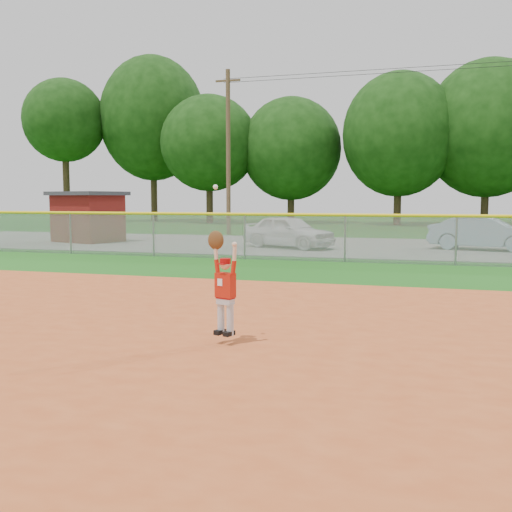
{
  "coord_description": "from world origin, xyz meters",
  "views": [
    {
      "loc": [
        2.29,
        -8.09,
        2.02
      ],
      "look_at": [
        -0.23,
        0.64,
        1.1
      ],
      "focal_mm": 40.0,
      "sensor_mm": 36.0,
      "label": 1
    }
  ],
  "objects": [
    {
      "name": "car_blue",
      "position": [
        4.66,
        15.46,
        0.7
      ],
      "size": [
        4.27,
        2.37,
        1.33
      ],
      "primitive_type": "imported",
      "rotation": [
        0.0,
        0.0,
        1.32
      ],
      "color": "#7CA0B9",
      "rests_on": "parking_strip"
    },
    {
      "name": "car_white_a",
      "position": [
        -2.83,
        14.37,
        0.69
      ],
      "size": [
        4.18,
        2.98,
        1.32
      ],
      "primitive_type": "imported",
      "rotation": [
        0.0,
        0.0,
        1.16
      ],
      "color": "white",
      "rests_on": "parking_strip"
    },
    {
      "name": "clay_infield",
      "position": [
        0.0,
        -3.0,
        0.02
      ],
      "size": [
        24.0,
        16.0,
        0.04
      ],
      "primitive_type": "cube",
      "color": "#B34A20",
      "rests_on": "ground"
    },
    {
      "name": "parking_strip",
      "position": [
        0.0,
        16.0,
        0.01
      ],
      "size": [
        44.0,
        10.0,
        0.03
      ],
      "primitive_type": "cube",
      "color": "slate",
      "rests_on": "ground"
    },
    {
      "name": "tree_line",
      "position": [
        0.96,
        37.9,
        7.53
      ],
      "size": [
        62.37,
        13.0,
        14.43
      ],
      "color": "#422D1C",
      "rests_on": "ground"
    },
    {
      "name": "utility_shed",
      "position": [
        -12.46,
        15.02,
        1.19
      ],
      "size": [
        3.7,
        3.25,
        2.33
      ],
      "color": "#560F0C",
      "rests_on": "ground"
    },
    {
      "name": "ground",
      "position": [
        0.0,
        0.0,
        0.0
      ],
      "size": [
        120.0,
        120.0,
        0.0
      ],
      "primitive_type": "plane",
      "color": "#175312",
      "rests_on": "ground"
    },
    {
      "name": "ballplayer",
      "position": [
        -0.26,
        -0.85,
        0.87
      ],
      "size": [
        0.47,
        0.28,
        2.04
      ],
      "color": "silver",
      "rests_on": "ground"
    },
    {
      "name": "outfield_fence",
      "position": [
        0.0,
        10.0,
        0.88
      ],
      "size": [
        40.06,
        0.1,
        1.55
      ],
      "color": "gray",
      "rests_on": "ground"
    },
    {
      "name": "power_lines",
      "position": [
        1.0,
        22.0,
        4.68
      ],
      "size": [
        19.4,
        0.24,
        9.0
      ],
      "color": "#4C3823",
      "rests_on": "ground"
    }
  ]
}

